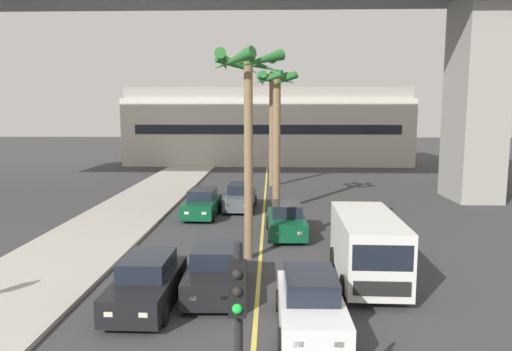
{
  "coord_description": "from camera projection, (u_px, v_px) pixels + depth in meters",
  "views": [
    {
      "loc": [
        0.43,
        0.76,
        5.96
      ],
      "look_at": [
        0.0,
        14.0,
        4.16
      ],
      "focal_mm": 33.32,
      "sensor_mm": 36.0,
      "label": 1
    }
  ],
  "objects": [
    {
      "name": "pier_building_backdrop",
      "position": [
        268.0,
        127.0,
        54.16
      ],
      "size": [
        31.41,
        8.04,
        8.5
      ],
      "color": "beige",
      "rests_on": "ground"
    },
    {
      "name": "car_queue_second",
      "position": [
        310.0,
        304.0,
        12.97
      ],
      "size": [
        1.87,
        4.12,
        1.56
      ],
      "color": "white",
      "rests_on": "ground"
    },
    {
      "name": "sidewalk_left",
      "position": [
        23.0,
        285.0,
        16.16
      ],
      "size": [
        4.8,
        80.0,
        0.15
      ],
      "primitive_type": "cube",
      "color": "#ADA89E",
      "rests_on": "ground"
    },
    {
      "name": "car_queue_sixth",
      "position": [
        147.0,
        283.0,
        14.56
      ],
      "size": [
        1.88,
        4.13,
        1.56
      ],
      "color": "black",
      "rests_on": "ground"
    },
    {
      "name": "palm_tree_near_median",
      "position": [
        277.0,
        108.0,
        27.73
      ],
      "size": [
        2.51,
        2.65,
        8.35
      ],
      "color": "brown",
      "rests_on": "ground"
    },
    {
      "name": "car_queue_third",
      "position": [
        286.0,
        221.0,
        22.9
      ],
      "size": [
        1.95,
        4.16,
        1.56
      ],
      "color": "#0C4728",
      "rests_on": "ground"
    },
    {
      "name": "car_queue_front",
      "position": [
        202.0,
        204.0,
        27.01
      ],
      "size": [
        1.94,
        4.15,
        1.56
      ],
      "color": "#0C4728",
      "rests_on": "ground"
    },
    {
      "name": "delivery_van",
      "position": [
        367.0,
        246.0,
        16.58
      ],
      "size": [
        2.25,
        5.29,
        2.36
      ],
      "color": "silver",
      "rests_on": "ground"
    },
    {
      "name": "car_queue_fourth",
      "position": [
        240.0,
        197.0,
        29.01
      ],
      "size": [
        1.93,
        4.15,
        1.56
      ],
      "color": "#4C5156",
      "rests_on": "ground"
    },
    {
      "name": "traffic_light_median_near",
      "position": [
        238.0,
        348.0,
        6.55
      ],
      "size": [
        0.24,
        0.37,
        4.2
      ],
      "color": "black",
      "rests_on": "ground"
    },
    {
      "name": "palm_tree_mid_median",
      "position": [
        272.0,
        103.0,
        37.26
      ],
      "size": [
        2.68,
        2.86,
        9.03
      ],
      "color": "brown",
      "rests_on": "ground"
    },
    {
      "name": "car_queue_fifth",
      "position": [
        215.0,
        271.0,
        15.68
      ],
      "size": [
        1.93,
        4.15,
        1.56
      ],
      "color": "black",
      "rests_on": "ground"
    },
    {
      "name": "palm_tree_far_median",
      "position": [
        248.0,
        90.0,
        18.51
      ],
      "size": [
        2.93,
        3.03,
        8.4
      ],
      "color": "brown",
      "rests_on": "ground"
    },
    {
      "name": "lane_stripe_center",
      "position": [
        262.0,
        231.0,
        23.83
      ],
      "size": [
        0.14,
        56.0,
        0.01
      ],
      "primitive_type": "cube",
      "color": "#DBCC4C",
      "rests_on": "ground"
    }
  ]
}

